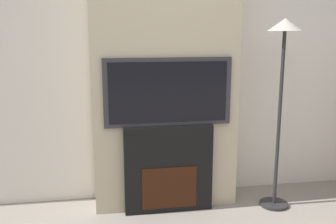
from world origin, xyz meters
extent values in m
cube|color=silver|center=(0.00, 2.03, 1.35)|extent=(6.00, 0.06, 2.70)
cube|color=#BCAD8E|center=(0.00, 1.83, 1.35)|extent=(1.21, 0.34, 2.70)
cube|color=black|center=(0.00, 1.66, 0.37)|extent=(0.74, 0.14, 0.74)
cube|color=#33160A|center=(0.00, 1.59, 0.22)|extent=(0.46, 0.01, 0.36)
cube|color=#2D2D33|center=(0.00, 1.66, 1.01)|extent=(1.03, 0.06, 0.55)
cube|color=black|center=(0.00, 1.63, 1.01)|extent=(0.95, 0.01, 0.48)
cylinder|color=#262628|center=(0.93, 1.57, 0.01)|extent=(0.24, 0.24, 0.03)
cylinder|color=#262628|center=(0.93, 1.57, 0.76)|extent=(0.03, 0.03, 1.47)
cone|color=#B7B2A3|center=(0.93, 1.57, 1.54)|extent=(0.28, 0.28, 0.10)
camera|label=1|loc=(-0.51, -1.26, 1.47)|focal=40.00mm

